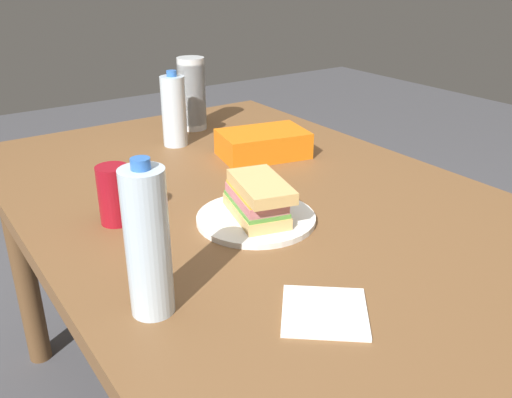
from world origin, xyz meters
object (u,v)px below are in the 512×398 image
object	(u,v)px
chip_bag	(263,144)
water_bottle_spare	(148,243)
paper_plate	(256,218)
sandwich	(258,198)
soda_can_red	(114,195)
plastic_cup_stack	(192,94)
dining_table	(262,233)
water_bottle_tall	(174,111)

from	to	relation	value
chip_bag	water_bottle_spare	world-z (taller)	water_bottle_spare
chip_bag	water_bottle_spare	size ratio (longest dim) A/B	0.92
paper_plate	sandwich	world-z (taller)	sandwich
soda_can_red	plastic_cup_stack	world-z (taller)	plastic_cup_stack
sandwich	plastic_cup_stack	world-z (taller)	plastic_cup_stack
dining_table	chip_bag	distance (m)	0.32
soda_can_red	water_bottle_spare	size ratio (longest dim) A/B	0.49
dining_table	chip_bag	xyz separation A→B (m)	(-0.24, 0.17, 0.12)
soda_can_red	chip_bag	bearing A→B (deg)	108.50
sandwich	plastic_cup_stack	distance (m)	0.70
sandwich	water_bottle_tall	size ratio (longest dim) A/B	0.94
paper_plate	soda_can_red	world-z (taller)	soda_can_red
water_bottle_spare	soda_can_red	bearing A→B (deg)	167.91
dining_table	chip_bag	size ratio (longest dim) A/B	6.75
chip_bag	soda_can_red	bearing A→B (deg)	-149.50
chip_bag	plastic_cup_stack	bearing A→B (deg)	107.10
paper_plate	sandwich	size ratio (longest dim) A/B	1.23
paper_plate	water_bottle_spare	distance (m)	0.37
paper_plate	water_bottle_spare	xyz separation A→B (m)	(0.17, -0.31, 0.11)
soda_can_red	paper_plate	bearing A→B (deg)	56.18
paper_plate	chip_bag	world-z (taller)	chip_bag
soda_can_red	plastic_cup_stack	xyz separation A→B (m)	(-0.50, 0.45, 0.05)
dining_table	chip_bag	world-z (taller)	chip_bag
sandwich	water_bottle_tall	distance (m)	0.56
paper_plate	plastic_cup_stack	bearing A→B (deg)	162.06
paper_plate	soda_can_red	distance (m)	0.29
water_bottle_tall	plastic_cup_stack	xyz separation A→B (m)	(-0.12, 0.12, 0.01)
water_bottle_spare	dining_table	bearing A→B (deg)	123.17
paper_plate	soda_can_red	bearing A→B (deg)	-123.82
dining_table	sandwich	world-z (taller)	sandwich
sandwich	chip_bag	size ratio (longest dim) A/B	0.87
dining_table	water_bottle_spare	xyz separation A→B (m)	(0.25, -0.38, 0.20)
sandwich	chip_bag	world-z (taller)	sandwich
dining_table	soda_can_red	size ratio (longest dim) A/B	12.73
chip_bag	water_bottle_tall	xyz separation A→B (m)	(-0.22, -0.15, 0.07)
dining_table	sandwich	xyz separation A→B (m)	(0.09, -0.07, 0.14)
chip_bag	dining_table	bearing A→B (deg)	-113.57
dining_table	sandwich	distance (m)	0.18
dining_table	water_bottle_spare	size ratio (longest dim) A/B	6.22
paper_plate	water_bottle_tall	world-z (taller)	water_bottle_tall
chip_bag	paper_plate	bearing A→B (deg)	-115.28
sandwich	paper_plate	bearing A→B (deg)	-167.90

